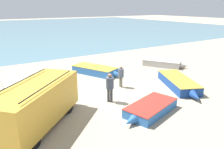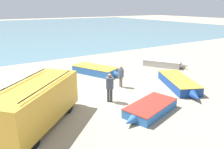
# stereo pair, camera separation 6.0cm
# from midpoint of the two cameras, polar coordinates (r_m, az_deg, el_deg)

# --- Properties ---
(ground_plane) EXTENTS (200.00, 200.00, 0.00)m
(ground_plane) POSITION_cam_midpoint_polar(r_m,az_deg,el_deg) (14.74, 0.64, -5.33)
(ground_plane) COLOR tan
(sea_water) EXTENTS (120.00, 80.00, 0.01)m
(sea_water) POSITION_cam_midpoint_polar(r_m,az_deg,el_deg) (64.10, -25.92, 10.62)
(sea_water) COLOR slate
(sea_water) RESTS_ON ground_plane
(parked_van) EXTENTS (5.31, 5.17, 2.29)m
(parked_van) POSITION_cam_midpoint_polar(r_m,az_deg,el_deg) (11.31, -18.94, -7.05)
(parked_van) COLOR gold
(parked_van) RESTS_ON ground_plane
(fishing_rowboat_0) EXTENTS (3.13, 4.77, 0.65)m
(fishing_rowboat_0) POSITION_cam_midpoint_polar(r_m,az_deg,el_deg) (19.20, -4.05, 1.11)
(fishing_rowboat_0) COLOR #2D66AD
(fishing_rowboat_0) RESTS_ON ground_plane
(fishing_rowboat_1) EXTENTS (1.69, 4.37, 0.53)m
(fishing_rowboat_1) POSITION_cam_midpoint_polar(r_m,az_deg,el_deg) (16.85, -23.54, -2.91)
(fishing_rowboat_1) COLOR #ADA89E
(fishing_rowboat_1) RESTS_ON ground_plane
(fishing_rowboat_2) EXTENTS (3.16, 4.21, 0.64)m
(fishing_rowboat_2) POSITION_cam_midpoint_polar(r_m,az_deg,el_deg) (22.15, 13.41, 2.88)
(fishing_rowboat_2) COLOR #ADA89E
(fishing_rowboat_2) RESTS_ON ground_plane
(fishing_rowboat_3) EXTENTS (3.28, 5.24, 0.66)m
(fishing_rowboat_3) POSITION_cam_midpoint_polar(r_m,az_deg,el_deg) (16.68, 17.25, -2.17)
(fishing_rowboat_3) COLOR navy
(fishing_rowboat_3) RESTS_ON ground_plane
(fishing_rowboat_4) EXTENTS (4.09, 2.47, 0.53)m
(fishing_rowboat_4) POSITION_cam_midpoint_polar(r_m,az_deg,el_deg) (12.45, 9.95, -8.74)
(fishing_rowboat_4) COLOR #2D66AD
(fishing_rowboat_4) RESTS_ON ground_plane
(fisherman_0) EXTENTS (0.42, 0.42, 1.60)m
(fisherman_0) POSITION_cam_midpoint_polar(r_m,az_deg,el_deg) (15.84, 2.45, -0.03)
(fisherman_0) COLOR #5B564C
(fisherman_0) RESTS_ON ground_plane
(fisherman_1) EXTENTS (0.48, 0.48, 1.83)m
(fisherman_1) POSITION_cam_midpoint_polar(r_m,az_deg,el_deg) (13.34, -0.47, -2.79)
(fisherman_1) COLOR #38383D
(fisherman_1) RESTS_ON ground_plane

